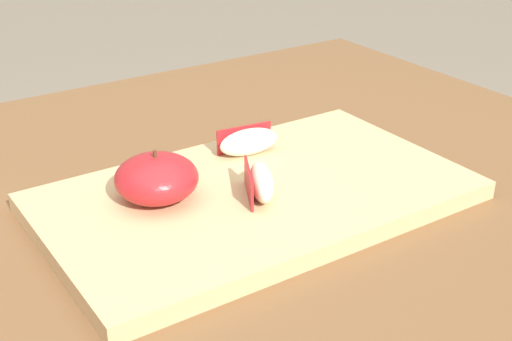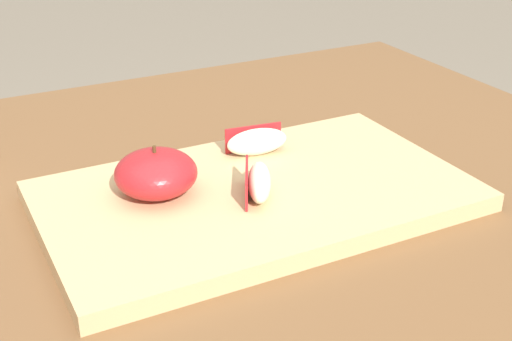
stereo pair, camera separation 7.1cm
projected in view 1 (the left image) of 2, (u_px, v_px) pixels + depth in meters
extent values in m
cube|color=brown|center=(189.00, 225.00, 0.72)|extent=(1.13, 0.87, 0.03)
cube|color=brown|center=(326.00, 240.00, 1.42)|extent=(0.06, 0.06, 0.73)
cube|color=tan|center=(256.00, 196.00, 0.73)|extent=(0.44, 0.26, 0.02)
ellipsoid|color=#B21E23|center=(157.00, 178.00, 0.69)|extent=(0.08, 0.08, 0.05)
cylinder|color=#4C3319|center=(155.00, 155.00, 0.68)|extent=(0.00, 0.00, 0.01)
ellipsoid|color=#F4EACC|center=(249.00, 142.00, 0.79)|extent=(0.07, 0.03, 0.03)
cube|color=#B21E23|center=(244.00, 138.00, 0.80)|extent=(0.07, 0.01, 0.03)
ellipsoid|color=#F4EACC|center=(261.00, 182.00, 0.70)|extent=(0.05, 0.07, 0.03)
cube|color=#B21E23|center=(249.00, 183.00, 0.70)|extent=(0.03, 0.06, 0.03)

